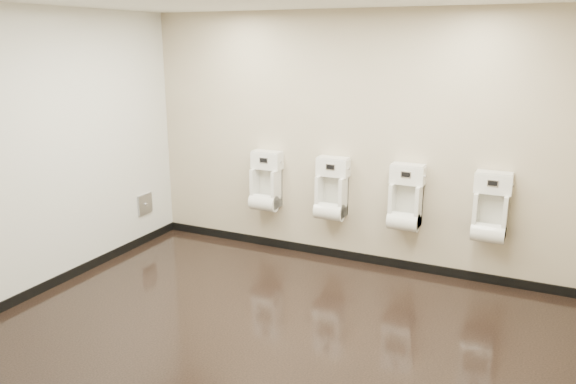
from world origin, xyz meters
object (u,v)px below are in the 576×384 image
object	(u,v)px
urinal_1	(331,193)
urinal_3	(490,213)
access_panel	(145,204)
urinal_0	(266,185)
urinal_2	(405,202)

from	to	relation	value
urinal_1	urinal_3	bearing A→B (deg)	0.00
access_panel	urinal_0	distance (m)	1.57
urinal_0	access_panel	bearing A→B (deg)	-163.92
urinal_0	urinal_3	bearing A→B (deg)	0.00
access_panel	urinal_0	bearing A→B (deg)	16.08
urinal_0	urinal_3	xyz separation A→B (m)	(2.54, 0.00, 0.00)
urinal_2	access_panel	bearing A→B (deg)	-172.30
urinal_3	urinal_1	bearing A→B (deg)	180.00
urinal_3	urinal_2	bearing A→B (deg)	180.00
urinal_0	urinal_1	distance (m)	0.84
urinal_1	urinal_2	bearing A→B (deg)	0.00
urinal_2	urinal_3	bearing A→B (deg)	0.00
access_panel	urinal_0	world-z (taller)	urinal_0
urinal_0	urinal_3	world-z (taller)	same
urinal_0	urinal_1	xyz separation A→B (m)	(0.84, 0.00, 0.00)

